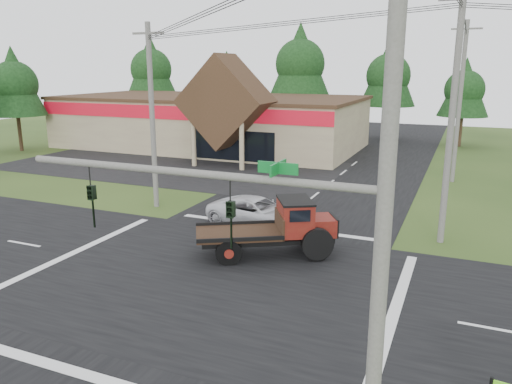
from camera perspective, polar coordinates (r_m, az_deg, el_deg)
The scene contains 18 objects.
ground at distance 20.00m, azimuth -5.00°, elevation -9.81°, with size 120.00×120.00×0.00m, color #284016.
road_ns at distance 20.00m, azimuth -5.00°, elevation -9.78°, with size 12.00×120.00×0.02m, color black.
road_ew at distance 20.00m, azimuth -5.00°, elevation -9.78°, with size 120.00×12.00×0.02m, color black.
parking_apron at distance 42.57m, azimuth -9.70°, elevation 2.96°, with size 28.00×14.00×0.02m, color black.
cvs_building at distance 52.05m, azimuth -5.12°, elevation 8.18°, with size 30.40×18.20×9.19m.
traffic_signal_mast at distance 9.77m, azimuth 4.16°, elevation -7.94°, with size 8.12×0.24×7.00m.
utility_pole_nr at distance 9.01m, azimuth 14.47°, elevation -2.12°, with size 2.00×0.30×11.00m.
utility_pole_nw at distance 29.44m, azimuth -11.79°, elevation 8.54°, with size 2.00×0.30×10.50m.
utility_pole_ne at distance 24.20m, azimuth 21.48°, elevation 7.92°, with size 2.00×0.30×11.50m.
utility_pole_n at distance 38.17m, azimuth 22.26°, elevation 9.54°, with size 2.00×0.30×11.20m.
tree_row_a at distance 68.15m, azimuth -11.92°, elevation 13.77°, with size 6.72×6.72×12.12m.
tree_row_b at distance 64.81m, azimuth -3.34°, elevation 12.85°, with size 5.60×5.60×10.10m.
tree_row_c at distance 60.08m, azimuth 5.06°, elevation 14.64°, with size 7.28×7.28×13.13m.
tree_row_d at distance 58.74m, azimuth 14.90°, elevation 12.94°, with size 6.16×6.16×11.11m.
tree_row_e at distance 56.13m, azimuth 22.74°, elevation 10.93°, with size 5.04×5.04×9.09m.
tree_side_w at distance 54.42m, azimuth -25.93°, elevation 11.26°, with size 5.60×5.60×10.10m.
antique_flatbed_truck at distance 21.86m, azimuth 1.32°, elevation -4.07°, with size 2.33×6.10×2.55m, color #5F100D, non-canonical shape.
white_pickup at distance 26.03m, azimuth 0.11°, elevation -2.31°, with size 2.45×5.31×1.48m, color silver.
Camera 1 is at (8.71, -16.09, 8.09)m, focal length 35.00 mm.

